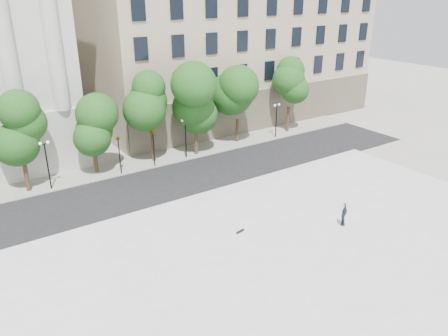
{
  "coord_description": "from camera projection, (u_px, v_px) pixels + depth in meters",
  "views": [
    {
      "loc": [
        -13.43,
        -13.89,
        16.03
      ],
      "look_at": [
        2.76,
        10.0,
        4.13
      ],
      "focal_mm": 35.0,
      "sensor_mm": 36.0,
      "label": 1
    }
  ],
  "objects": [
    {
      "name": "skateboard",
      "position": [
        240.0,
        231.0,
        30.15
      ],
      "size": [
        0.76,
        0.34,
        0.08
      ],
      "primitive_type": "cube",
      "rotation": [
        0.0,
        0.0,
        0.21
      ],
      "color": "black",
      "rests_on": "plaza"
    },
    {
      "name": "plaza",
      "position": [
        252.0,
        276.0,
        25.91
      ],
      "size": [
        44.0,
        22.0,
        0.45
      ],
      "primitive_type": "cube",
      "color": "silver",
      "rests_on": "ground"
    },
    {
      "name": "person_lying",
      "position": [
        343.0,
        223.0,
        30.89
      ],
      "size": [
        1.56,
        1.66,
        0.46
      ],
      "primitive_type": "imported",
      "rotation": [
        -1.54,
        0.0,
        0.72
      ],
      "color": "black",
      "rests_on": "plaza"
    },
    {
      "name": "building_east",
      "position": [
        210.0,
        27.0,
        59.61
      ],
      "size": [
        36.0,
        26.15,
        23.0
      ],
      "color": "tan",
      "rests_on": "ground"
    },
    {
      "name": "far_sidewalk",
      "position": [
        119.0,
        167.0,
        42.05
      ],
      "size": [
        60.0,
        4.0,
        0.12
      ],
      "primitive_type": "cube",
      "color": "#A29F95",
      "rests_on": "ground"
    },
    {
      "name": "traffic_light_west",
      "position": [
        118.0,
        137.0,
        39.13
      ],
      "size": [
        1.04,
        1.79,
        4.22
      ],
      "color": "black",
      "rests_on": "ground"
    },
    {
      "name": "traffic_light_east",
      "position": [
        153.0,
        130.0,
        40.91
      ],
      "size": [
        0.95,
        1.81,
        4.22
      ],
      "color": "black",
      "rests_on": "ground"
    },
    {
      "name": "lamp_posts",
      "position": [
        122.0,
        143.0,
        39.9
      ],
      "size": [
        36.87,
        0.28,
        4.39
      ],
      "color": "black",
      "rests_on": "ground"
    },
    {
      "name": "ground",
      "position": [
        285.0,
        307.0,
        23.7
      ],
      "size": [
        160.0,
        160.0,
        0.0
      ],
      "primitive_type": "plane",
      "color": "#ADAAA3",
      "rests_on": "ground"
    },
    {
      "name": "street",
      "position": [
        145.0,
        190.0,
        37.48
      ],
      "size": [
        60.0,
        8.0,
        0.02
      ],
      "primitive_type": "cube",
      "color": "black",
      "rests_on": "ground"
    },
    {
      "name": "street_trees",
      "position": [
        131.0,
        114.0,
        40.58
      ],
      "size": [
        39.52,
        5.07,
        7.71
      ],
      "color": "#382619",
      "rests_on": "ground"
    }
  ]
}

